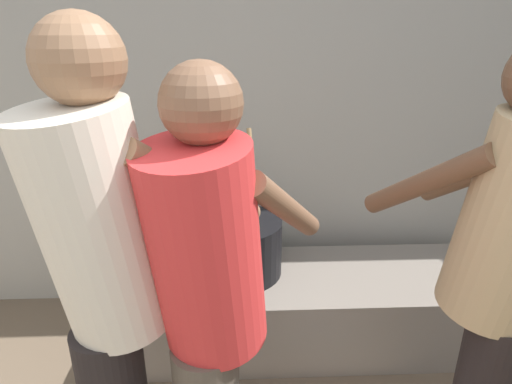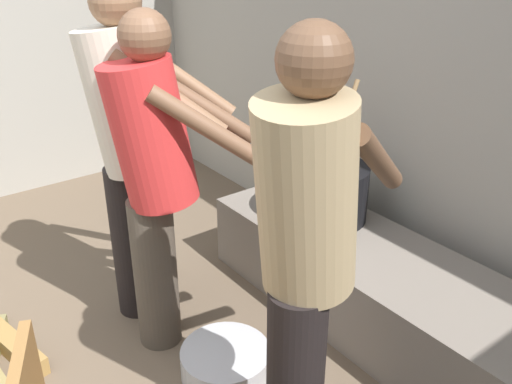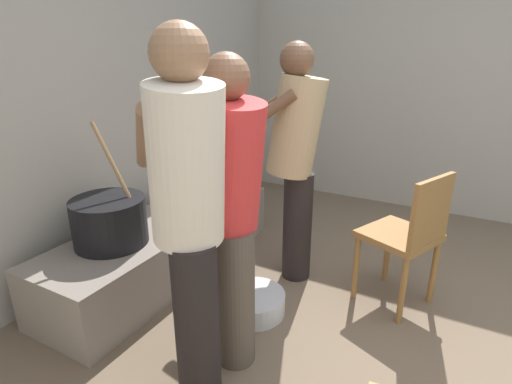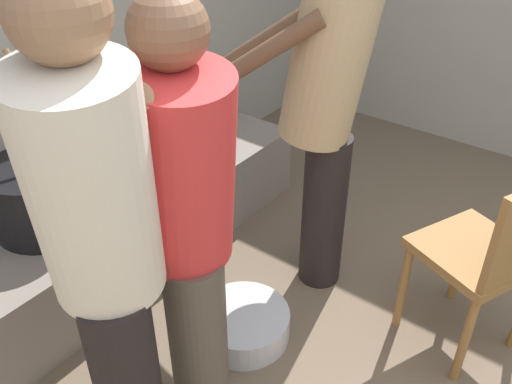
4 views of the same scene
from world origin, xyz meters
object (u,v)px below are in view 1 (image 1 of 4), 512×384
cook_in_cream_shirt (109,280)px  cook_in_red_shirt (209,302)px  cooking_pot_main (239,246)px  cook_in_tan_shirt (504,274)px

cook_in_cream_shirt → cook_in_red_shirt: cook_in_cream_shirt is taller
cook_in_cream_shirt → cooking_pot_main: bearing=68.4°
cook_in_cream_shirt → cook_in_red_shirt: (0.28, -0.02, -0.07)m
cook_in_red_shirt → cook_in_cream_shirt: bearing=176.1°
cook_in_cream_shirt → cook_in_tan_shirt: cook_in_cream_shirt is taller
cooking_pot_main → cook_in_tan_shirt: size_ratio=0.47×
cook_in_cream_shirt → cook_in_tan_shirt: size_ratio=1.03×
cook_in_tan_shirt → cook_in_red_shirt: (-0.89, -0.06, -0.03)m
cook_in_cream_shirt → cook_in_tan_shirt: 1.17m
cook_in_cream_shirt → cook_in_tan_shirt: (1.17, 0.04, -0.03)m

